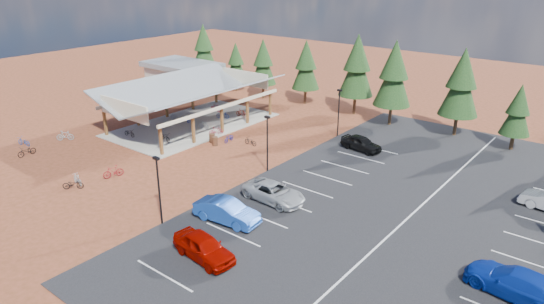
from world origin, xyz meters
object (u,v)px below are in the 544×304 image
object	(u,v)px
bike_pavilion	(192,93)
bike_15	(216,131)
bike_0	(129,133)
bike_5	(204,125)
bike_8	(27,151)
bike_10	(24,142)
trash_bin_0	(215,141)
lamp_post_0	(159,186)
bike_1	(174,117)
bike_12	(73,184)
bike_7	(241,113)
bike_9	(65,136)
bike_6	(223,115)
trash_bin_1	(212,138)
bike_11	(113,172)
car_2	(274,192)
bike_2	(186,119)
lamp_post_2	(339,109)
outbuilding	(183,75)
bike_13	(77,179)
bike_4	(165,137)
car_0	(204,247)
car_7	(517,283)
bike_3	(216,108)
bike_16	(250,141)
car_1	(227,211)
bike_14	(229,138)
car_4	(361,143)

from	to	relation	value
bike_pavilion	bike_15	distance (m)	5.71
bike_0	bike_5	world-z (taller)	bike_5
bike_8	bike_10	size ratio (longest dim) A/B	1.08
trash_bin_0	bike_8	xyz separation A→B (m)	(-12.18, -13.38, 0.03)
lamp_post_0	bike_1	world-z (taller)	lamp_post_0
bike_10	bike_12	xyz separation A→B (m)	(13.31, -2.40, -0.00)
bike_7	bike_9	bearing A→B (deg)	151.87
lamp_post_0	bike_6	size ratio (longest dim) A/B	3.16
bike_pavilion	trash_bin_1	size ratio (longest dim) A/B	21.56
bike_11	car_2	world-z (taller)	car_2
car_2	bike_11	bearing A→B (deg)	112.67
bike_1	bike_2	size ratio (longest dim) A/B	0.96
bike_2	car_2	distance (m)	22.38
lamp_post_2	bike_15	xyz separation A→B (m)	(-10.47, -7.90, -2.51)
trash_bin_1	bike_0	world-z (taller)	bike_0
trash_bin_0	bike_5	distance (m)	5.25
outbuilding	bike_13	distance (m)	33.60
outbuilding	bike_11	xyz separation A→B (m)	(19.38, -25.38, -1.48)
bike_10	bike_13	distance (m)	12.93
bike_4	bike_7	size ratio (longest dim) A/B	1.16
car_0	car_7	bearing A→B (deg)	-56.91
bike_pavilion	bike_3	xyz separation A→B (m)	(-1.54, 5.17, -3.25)
bike_1	bike_5	bearing A→B (deg)	-79.61
lamp_post_0	bike_3	xyz separation A→B (m)	(-16.54, 22.17, -2.40)
bike_16	bike_10	bearing A→B (deg)	-47.79
trash_bin_0	bike_0	bearing A→B (deg)	-155.95
bike_12	bike_13	size ratio (longest dim) A/B	1.05
bike_3	car_2	distance (m)	25.21
bike_1	bike_10	bearing A→B (deg)	167.77
trash_bin_0	car_1	size ratio (longest dim) A/B	0.18
bike_14	bike_15	world-z (taller)	bike_15
bike_pavilion	bike_3	size ratio (longest dim) A/B	12.31
bike_1	car_4	size ratio (longest dim) A/B	0.36
car_7	bike_5	bearing A→B (deg)	-96.63
bike_15	car_0	size ratio (longest dim) A/B	0.33
bike_5	lamp_post_0	bearing A→B (deg)	-145.19
car_2	bike_7	bearing A→B (deg)	50.65
lamp_post_0	car_0	world-z (taller)	lamp_post_0
bike_0	bike_4	xyz separation A→B (m)	(4.25, 1.28, 0.08)
lamp_post_2	bike_13	xyz separation A→B (m)	(-10.71, -24.14, -2.49)
bike_pavilion	bike_1	distance (m)	4.28
lamp_post_0	bike_15	world-z (taller)	lamp_post_0
bike_0	bike_8	xyz separation A→B (m)	(-3.31, -9.42, -0.03)
outbuilding	bike_10	xyz separation A→B (m)	(5.47, -26.44, -1.58)
bike_2	bike_11	bearing A→B (deg)	-141.64
bike_10	car_0	xyz separation A→B (m)	(29.08, -2.76, 0.39)
bike_pavilion	trash_bin_1	distance (m)	7.25
trash_bin_1	bike_6	size ratio (longest dim) A/B	0.55
bike_7	bike_15	world-z (taller)	bike_7
bike_9	bike_16	size ratio (longest dim) A/B	1.12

